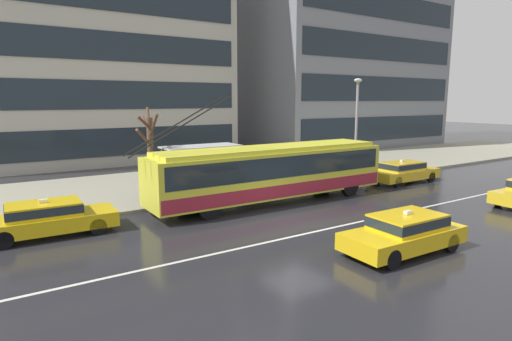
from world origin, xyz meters
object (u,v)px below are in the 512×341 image
at_px(pedestrian_approaching_curb, 166,169).
at_px(street_lamp, 357,119).
at_px(bus_shelter, 200,156).
at_px(taxi_ahead_of_bus, 403,171).
at_px(taxi_queued_behind_bus, 48,217).
at_px(pedestrian_at_shelter, 170,167).
at_px(taxi_oncoming_near, 405,231).
at_px(trolleybus, 272,171).
at_px(pedestrian_walking_past, 240,163).
at_px(street_tree_bare, 150,149).

bearing_deg(pedestrian_approaching_curb, street_lamp, -0.61).
bearing_deg(bus_shelter, taxi_ahead_of_bus, -20.42).
relative_size(taxi_queued_behind_bus, taxi_ahead_of_bus, 1.00).
bearing_deg(taxi_queued_behind_bus, pedestrian_approaching_curb, 20.84).
xyz_separation_m(taxi_ahead_of_bus, pedestrian_at_shelter, (-13.63, 3.36, 0.97)).
bearing_deg(taxi_oncoming_near, trolleybus, 87.56).
distance_m(trolleybus, street_lamp, 8.56).
bearing_deg(pedestrian_at_shelter, bus_shelter, 24.31).
bearing_deg(trolleybus, taxi_queued_behind_bus, 178.55).
bearing_deg(trolleybus, pedestrian_walking_past, 104.38).
xyz_separation_m(trolleybus, street_tree_bare, (-4.72, 4.01, 1.00)).
bearing_deg(bus_shelter, street_lamp, -10.56).
relative_size(trolleybus, taxi_ahead_of_bus, 2.84).
bearing_deg(taxi_oncoming_near, street_lamp, 50.90).
distance_m(taxi_queued_behind_bus, pedestrian_at_shelter, 6.62).
height_order(taxi_ahead_of_bus, pedestrian_at_shelter, pedestrian_at_shelter).
bearing_deg(pedestrian_at_shelter, pedestrian_walking_past, -15.19).
bearing_deg(taxi_oncoming_near, pedestrian_approaching_curb, 112.22).
relative_size(trolleybus, pedestrian_approaching_curb, 6.79).
height_order(pedestrian_at_shelter, street_lamp, street_lamp).
relative_size(bus_shelter, street_lamp, 0.68).
distance_m(trolleybus, bus_shelter, 4.50).
relative_size(street_lamp, street_tree_bare, 1.37).
bearing_deg(pedestrian_walking_past, bus_shelter, 127.06).
bearing_deg(street_lamp, street_tree_bare, 171.74).
height_order(pedestrian_at_shelter, pedestrian_walking_past, pedestrian_walking_past).
bearing_deg(pedestrian_walking_past, taxi_queued_behind_bus, -168.74).
height_order(taxi_oncoming_near, taxi_ahead_of_bus, same).
bearing_deg(taxi_ahead_of_bus, street_lamp, 123.36).
distance_m(trolleybus, taxi_queued_behind_bus, 10.00).
distance_m(taxi_queued_behind_bus, street_tree_bare, 6.71).
height_order(trolleybus, taxi_ahead_of_bus, trolleybus).
xyz_separation_m(taxi_oncoming_near, bus_shelter, (-1.63, 12.06, 1.28)).
bearing_deg(taxi_ahead_of_bus, pedestrian_approaching_curb, 169.65).
relative_size(pedestrian_at_shelter, street_tree_bare, 0.43).
xyz_separation_m(trolleybus, bus_shelter, (-1.98, 4.02, 0.46)).
relative_size(taxi_queued_behind_bus, pedestrian_walking_past, 2.43).
xyz_separation_m(pedestrian_at_shelter, pedestrian_walking_past, (3.51, -0.95, 0.02)).
height_order(taxi_ahead_of_bus, pedestrian_approaching_curb, pedestrian_approaching_curb).
bearing_deg(street_lamp, pedestrian_walking_past, -179.71).
relative_size(bus_shelter, street_tree_bare, 0.93).
bearing_deg(pedestrian_approaching_curb, taxi_oncoming_near, -67.78).
height_order(taxi_ahead_of_bus, street_lamp, street_lamp).
height_order(pedestrian_approaching_curb, street_lamp, street_lamp).
relative_size(pedestrian_approaching_curb, pedestrian_walking_past, 1.02).
distance_m(trolleybus, taxi_ahead_of_bus, 9.61).
xyz_separation_m(pedestrian_at_shelter, street_lamp, (12.02, -0.91, 2.13)).
bearing_deg(bus_shelter, pedestrian_approaching_curb, -146.50).
bearing_deg(trolleybus, pedestrian_approaching_curb, 153.25).
xyz_separation_m(taxi_ahead_of_bus, bus_shelter, (-11.54, 4.30, 1.28)).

